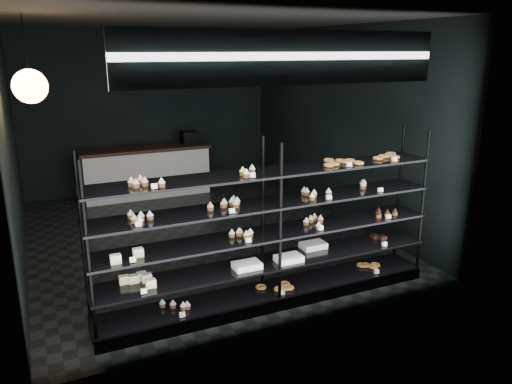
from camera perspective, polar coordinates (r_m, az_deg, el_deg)
room at (r=7.57m, az=-6.96°, el=6.59°), size 5.01×6.01×3.20m
display_shelf at (r=5.66m, az=1.55°, el=-6.84°), size 4.00×0.50×1.91m
signage at (r=4.77m, az=3.90°, el=15.07°), size 3.30×0.05×0.50m
pendant_lamp at (r=5.85m, az=-24.42°, el=10.95°), size 0.36×0.36×0.91m
service_counter at (r=10.11m, az=-12.35°, el=2.35°), size 2.52×0.65×1.23m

